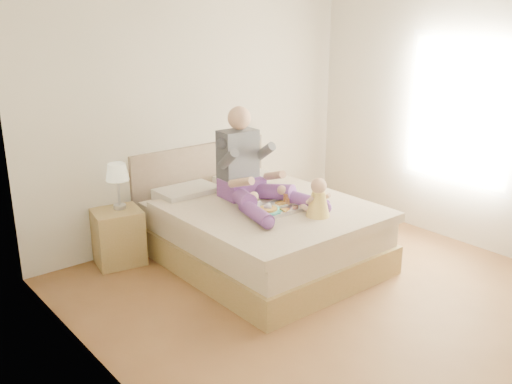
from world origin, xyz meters
TOP-DOWN VIEW (x-y plane):
  - room at (0.08, 0.01)m, footprint 4.02×4.22m
  - bed at (0.00, 1.08)m, footprint 1.70×2.18m
  - nightstand at (-1.12, 1.88)m, footprint 0.52×0.48m
  - lamp at (-1.07, 1.91)m, footprint 0.22×0.22m
  - adult at (-0.03, 1.18)m, footprint 0.79×1.14m
  - tray at (-0.04, 0.78)m, footprint 0.44×0.35m
  - baby at (0.16, 0.43)m, footprint 0.24×0.32m

SIDE VIEW (x-z plane):
  - nightstand at x=-1.12m, z-range 0.00..0.55m
  - bed at x=0.00m, z-range -0.18..0.82m
  - tray at x=-0.04m, z-range 0.58..0.70m
  - baby at x=0.16m, z-range 0.58..0.94m
  - adult at x=-0.03m, z-range 0.42..1.35m
  - lamp at x=-1.07m, z-range 0.67..1.12m
  - room at x=0.08m, z-range 0.15..2.87m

